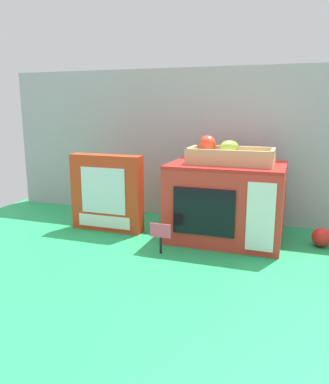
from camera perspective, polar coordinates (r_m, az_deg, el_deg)
The scene contains 7 objects.
ground_plane at distance 1.43m, azimuth -0.04°, elevation -6.32°, with size 1.70×1.70×0.00m, color #219E54.
display_back_panel at distance 1.62m, azimuth 3.12°, elevation 7.04°, with size 1.61×0.03×0.62m, color #A0A3A8.
toy_microwave at distance 1.37m, azimuth 9.14°, elevation -1.39°, with size 0.39×0.29×0.27m.
food_groups_crate at distance 1.35m, azimuth 9.42°, elevation 5.37°, with size 0.29×0.17×0.09m.
cookie_set_box at distance 1.47m, azimuth -8.57°, elevation -0.16°, with size 0.28×0.06×0.29m.
price_sign at distance 1.23m, azimuth -0.59°, elevation -6.22°, with size 0.07×0.01×0.10m.
loose_toy_apple at distance 1.41m, azimuth 22.30°, elevation -6.24°, with size 0.06×0.06×0.06m, color red.
Camera 1 is at (0.45, -1.28, 0.46)m, focal length 35.90 mm.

